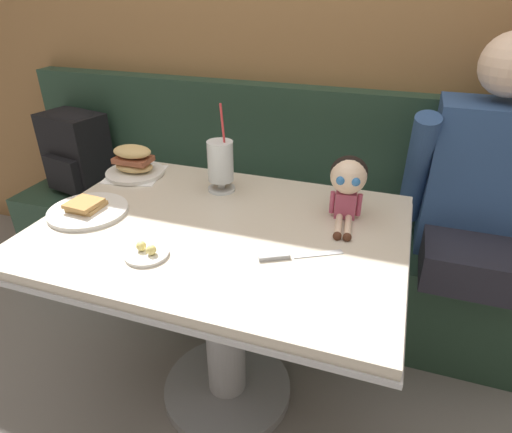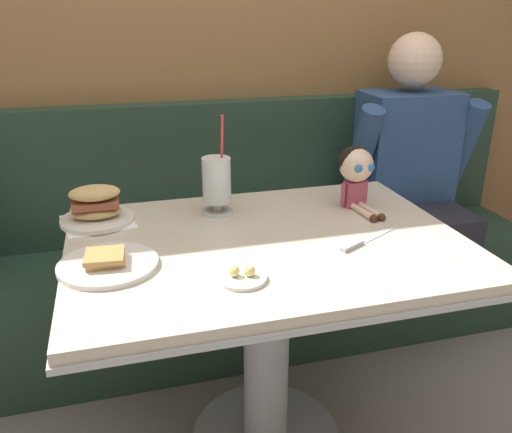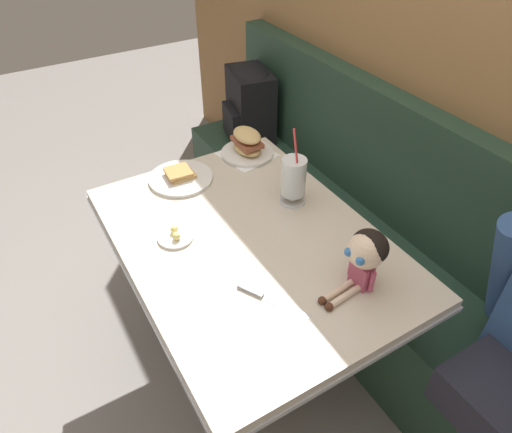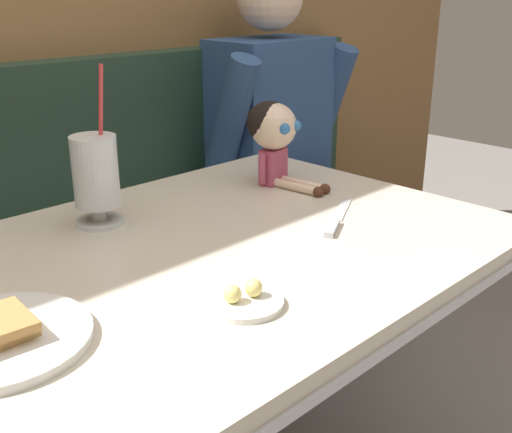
# 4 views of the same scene
# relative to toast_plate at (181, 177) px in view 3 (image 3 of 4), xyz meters

# --- Properties ---
(ground_plane) EXTENTS (8.00, 8.00, 0.00)m
(ground_plane) POSITION_rel_toast_plate_xyz_m (0.44, -0.12, -0.75)
(ground_plane) COLOR gray
(wood_panel_wall) EXTENTS (4.40, 0.08, 2.40)m
(wood_panel_wall) POSITION_rel_toast_plate_xyz_m (0.44, 0.93, 0.45)
(wood_panel_wall) COLOR olive
(wood_panel_wall) RESTS_ON ground
(booth_bench) EXTENTS (2.60, 0.48, 1.00)m
(booth_bench) POSITION_rel_toast_plate_xyz_m (0.44, 0.69, -0.42)
(booth_bench) COLOR #233D2D
(booth_bench) RESTS_ON ground
(diner_table) EXTENTS (1.11, 0.81, 0.74)m
(diner_table) POSITION_rel_toast_plate_xyz_m (0.44, 0.06, -0.21)
(diner_table) COLOR beige
(diner_table) RESTS_ON ground
(toast_plate) EXTENTS (0.25, 0.25, 0.04)m
(toast_plate) POSITION_rel_toast_plate_xyz_m (0.00, 0.00, 0.00)
(toast_plate) COLOR white
(toast_plate) RESTS_ON diner_table
(milkshake_glass) EXTENTS (0.10, 0.10, 0.32)m
(milkshake_glass) POSITION_rel_toast_plate_xyz_m (0.34, 0.30, 0.09)
(milkshake_glass) COLOR silver
(milkshake_glass) RESTS_ON diner_table
(sandwich_plate) EXTENTS (0.24, 0.24, 0.12)m
(sandwich_plate) POSITION_rel_toast_plate_xyz_m (-0.03, 0.32, 0.03)
(sandwich_plate) COLOR white
(sandwich_plate) RESTS_ON diner_table
(butter_saucer) EXTENTS (0.12, 0.12, 0.04)m
(butter_saucer) POSITION_rel_toast_plate_xyz_m (0.31, -0.15, -0.00)
(butter_saucer) COLOR white
(butter_saucer) RESTS_ON diner_table
(butter_knife) EXTENTS (0.22, 0.13, 0.01)m
(butter_knife) POSITION_rel_toast_plate_xyz_m (0.67, -0.04, -0.01)
(butter_knife) COLOR silver
(butter_knife) RESTS_ON diner_table
(seated_doll) EXTENTS (0.12, 0.22, 0.20)m
(seated_doll) POSITION_rel_toast_plate_xyz_m (0.78, 0.24, 0.12)
(seated_doll) COLOR #B74C6B
(seated_doll) RESTS_ON diner_table
(backpack) EXTENTS (0.33, 0.29, 0.41)m
(backpack) POSITION_rel_toast_plate_xyz_m (-0.61, 0.66, -0.09)
(backpack) COLOR black
(backpack) RESTS_ON booth_bench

